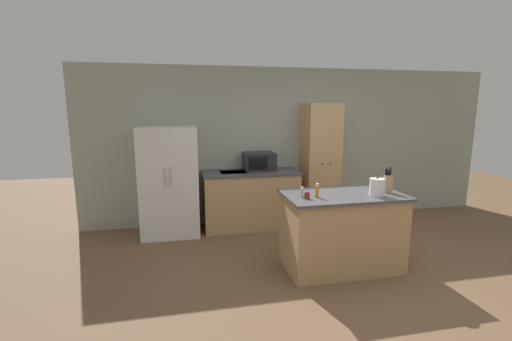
{
  "coord_description": "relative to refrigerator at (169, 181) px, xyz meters",
  "views": [
    {
      "loc": [
        -1.91,
        -3.33,
        1.93
      ],
      "look_at": [
        -0.91,
        1.4,
        1.05
      ],
      "focal_mm": 24.0,
      "sensor_mm": 36.0,
      "label": 1
    }
  ],
  "objects": [
    {
      "name": "microwave",
      "position": [
        1.44,
        0.13,
        0.24
      ],
      "size": [
        0.51,
        0.4,
        0.29
      ],
      "color": "#232326",
      "rests_on": "back_counter"
    },
    {
      "name": "spice_bottle_tall_dark",
      "position": [
        1.54,
        -1.67,
        0.16
      ],
      "size": [
        0.04,
        0.04,
        0.12
      ],
      "color": "beige",
      "rests_on": "kitchen_island"
    },
    {
      "name": "kitchen_island",
      "position": [
        2.07,
        -1.62,
        -0.36
      ],
      "size": [
        1.41,
        0.81,
        0.93
      ],
      "color": "tan",
      "rests_on": "ground_plane"
    },
    {
      "name": "ground_plane",
      "position": [
        2.15,
        -1.95,
        -0.83
      ],
      "size": [
        14.0,
        14.0,
        0.0
      ],
      "primitive_type": "plane",
      "color": "brown"
    },
    {
      "name": "back_counter",
      "position": [
        1.28,
        0.04,
        -0.36
      ],
      "size": [
        1.56,
        0.65,
        0.93
      ],
      "color": "tan",
      "rests_on": "ground_plane"
    },
    {
      "name": "wall_back",
      "position": [
        2.15,
        0.38,
        0.47
      ],
      "size": [
        7.2,
        0.06,
        2.6
      ],
      "color": "#9EA393",
      "rests_on": "ground_plane"
    },
    {
      "name": "spice_bottle_amber_oil",
      "position": [
        1.57,
        -1.76,
        0.14
      ],
      "size": [
        0.06,
        0.06,
        0.08
      ],
      "color": "#563319",
      "rests_on": "kitchen_island"
    },
    {
      "name": "spice_bottle_short_red",
      "position": [
        1.71,
        -1.72,
        0.17
      ],
      "size": [
        0.04,
        0.04,
        0.16
      ],
      "color": "orange",
      "rests_on": "kitchen_island"
    },
    {
      "name": "refrigerator",
      "position": [
        0.0,
        0.0,
        0.0
      ],
      "size": [
        0.86,
        0.72,
        1.66
      ],
      "color": "white",
      "rests_on": "ground_plane"
    },
    {
      "name": "pantry_cabinet",
      "position": [
        2.48,
        0.09,
        0.18
      ],
      "size": [
        0.57,
        0.54,
        2.01
      ],
      "color": "tan",
      "rests_on": "ground_plane"
    },
    {
      "name": "kettle",
      "position": [
        2.41,
        -1.79,
        0.2
      ],
      "size": [
        0.17,
        0.17,
        0.23
      ],
      "color": "white",
      "rests_on": "kitchen_island"
    },
    {
      "name": "knife_block",
      "position": [
        2.62,
        -1.68,
        0.22
      ],
      "size": [
        0.1,
        0.06,
        0.32
      ],
      "color": "tan",
      "rests_on": "kitchen_island"
    }
  ]
}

